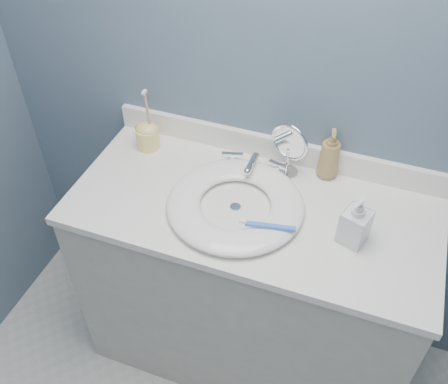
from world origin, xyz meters
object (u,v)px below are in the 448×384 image
at_px(makeup_mirror, 289,148).
at_px(soap_bottle_clear, 356,220).
at_px(toothbrush_holder, 147,134).
at_px(soap_bottle_amber, 330,154).

bearing_deg(makeup_mirror, soap_bottle_clear, -23.27).
bearing_deg(makeup_mirror, toothbrush_holder, -159.21).
height_order(soap_bottle_clear, toothbrush_holder, toothbrush_holder).
xyz_separation_m(soap_bottle_clear, toothbrush_holder, (-0.79, 0.20, -0.03)).
height_order(soap_bottle_amber, soap_bottle_clear, soap_bottle_amber).
distance_m(soap_bottle_amber, soap_bottle_clear, 0.30).
bearing_deg(makeup_mirror, soap_bottle_amber, 33.68).
relative_size(soap_bottle_amber, soap_bottle_clear, 1.10).
height_order(makeup_mirror, soap_bottle_amber, makeup_mirror).
distance_m(soap_bottle_clear, toothbrush_holder, 0.82).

